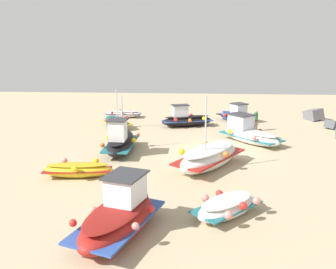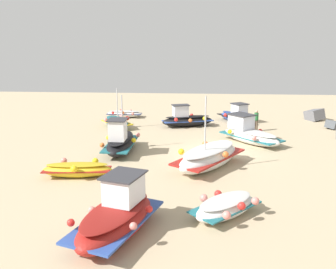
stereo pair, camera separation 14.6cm
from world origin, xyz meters
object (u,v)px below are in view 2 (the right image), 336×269
fishing_boat_0 (187,119)px  fishing_boat_2 (249,134)px  fishing_boat_4 (124,114)px  fishing_boat_7 (77,169)px  person_walking (256,119)px  fishing_boat_5 (117,216)px  fishing_boat_6 (209,157)px  fishing_boat_9 (117,122)px  fishing_boat_8 (226,207)px  fishing_boat_3 (236,116)px  fishing_boat_1 (120,142)px

fishing_boat_0 → fishing_boat_2: bearing=114.2°
fishing_boat_2 → fishing_boat_0: bearing=1.9°
fishing_boat_4 → fishing_boat_7: (16.18, 0.65, 0.06)m
fishing_boat_0 → person_walking: size_ratio=2.67×
fishing_boat_2 → fishing_boat_5: (13.65, -6.33, 0.07)m
fishing_boat_6 → fishing_boat_9: (-9.69, -7.20, -0.18)m
fishing_boat_2 → fishing_boat_5: size_ratio=0.96×
fishing_boat_5 → fishing_boat_8: (-1.82, 3.98, -0.31)m
fishing_boat_2 → fishing_boat_3: (-6.91, -0.26, -0.07)m
fishing_boat_3 → fishing_boat_7: 17.42m
fishing_boat_0 → fishing_boat_8: 16.86m
fishing_boat_5 → fishing_boat_9: fishing_boat_9 is taller
fishing_boat_1 → fishing_boat_8: fishing_boat_1 is taller
fishing_boat_1 → fishing_boat_6: size_ratio=0.85×
fishing_boat_8 → person_walking: person_walking is taller
fishing_boat_3 → fishing_boat_8: fishing_boat_3 is taller
fishing_boat_7 → fishing_boat_8: 8.38m
fishing_boat_4 → fishing_boat_6: bearing=118.2°
fishing_boat_7 → person_walking: 15.55m
fishing_boat_0 → fishing_boat_7: 13.68m
fishing_boat_2 → fishing_boat_4: bearing=10.3°
fishing_boat_1 → fishing_boat_4: size_ratio=1.42×
fishing_boat_6 → fishing_boat_7: size_ratio=1.48×
fishing_boat_2 → fishing_boat_6: size_ratio=0.86×
fishing_boat_2 → fishing_boat_7: bearing=88.3°
fishing_boat_3 → fishing_boat_4: 10.17m
fishing_boat_3 → fishing_boat_4: bearing=-129.4°
fishing_boat_1 → fishing_boat_9: (-7.02, -1.73, -0.23)m
person_walking → fishing_boat_7: bearing=-16.7°
fishing_boat_9 → fishing_boat_7: bearing=145.4°
fishing_boat_2 → fishing_boat_9: (-3.91, -10.07, -0.18)m
fishing_boat_4 → person_walking: (4.86, 11.28, 0.63)m
fishing_boat_3 → fishing_boat_4: (-1.52, -10.05, -0.24)m
fishing_boat_0 → fishing_boat_9: size_ratio=1.30×
fishing_boat_8 → fishing_boat_6: bearing=-131.9°
fishing_boat_2 → fishing_boat_6: 6.45m
fishing_boat_6 → fishing_boat_7: 7.08m
fishing_boat_4 → fishing_boat_9: size_ratio=0.95×
fishing_boat_4 → fishing_boat_1: bearing=100.2°
fishing_boat_2 → fishing_boat_5: fishing_boat_5 is taller
fishing_boat_3 → fishing_boat_5: bearing=-47.2°
fishing_boat_8 → fishing_boat_5: bearing=-22.3°
fishing_boat_1 → person_walking: 11.46m
fishing_boat_1 → fishing_boat_3: size_ratio=1.14×
fishing_boat_1 → fishing_boat_5: bearing=11.0°
fishing_boat_2 → fishing_boat_7: fishing_boat_2 is taller
fishing_boat_5 → person_walking: (-17.22, 7.30, 0.25)m
fishing_boat_4 → fishing_boat_3: bearing=171.9°
fishing_boat_2 → fishing_boat_3: size_ratio=1.15×
fishing_boat_2 → fishing_boat_7: size_ratio=1.28×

